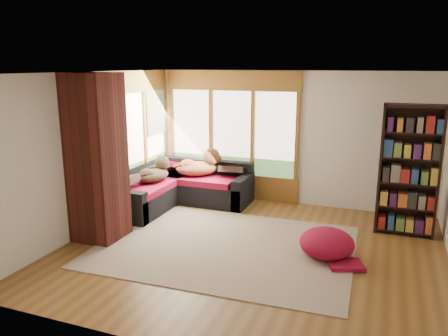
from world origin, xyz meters
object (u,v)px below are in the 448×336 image
Objects in this scene: brick_chimney at (97,158)px; dog_tan at (200,163)px; dog_brindle at (155,170)px; sectional_sofa at (183,189)px; pouf at (327,242)px; bookshelf at (409,171)px; area_rug at (226,246)px.

dog_tan is (0.71, 2.34, -0.52)m from brick_chimney.
dog_brindle is (0.08, 1.63, -0.56)m from brick_chimney.
dog_tan reaches higher than sectional_sofa.
dog_tan is at bearing 146.80° from pouf.
brick_chimney is 2.50m from dog_tan.
dog_tan is at bearing 173.24° from bookshelf.
dog_tan reaches higher than pouf.
sectional_sofa reaches higher than area_rug.
pouf is at bearing -127.67° from bookshelf.
dog_tan is at bearing 122.97° from area_rug.
brick_chimney reaches higher than area_rug.
pouf is 3.36m from dog_tan.
brick_chimney is 2.32m from sectional_sofa.
area_rug is 2.48m from dog_tan.
dog_brindle is at bearing -176.75° from bookshelf.
dog_brindle reaches higher than pouf.
brick_chimney is at bearing -137.23° from dog_tan.
area_rug is at bearing 10.26° from brick_chimney.
sectional_sofa is 2.80× the size of pouf.
pouf is (-1.05, -1.36, -0.83)m from bookshelf.
sectional_sofa is at bearing 177.69° from bookshelf.
dog_tan is at bearing 73.01° from brick_chimney.
sectional_sofa is 1.04× the size of bookshelf.
bookshelf is (2.54, 1.52, 1.05)m from area_rug.
area_rug is 1.79× the size of bookshelf.
sectional_sofa is at bearing -26.28° from dog_brindle.
sectional_sofa is 2.68× the size of dog_brindle.
pouf is at bearing 8.49° from brick_chimney.
pouf is 0.80× the size of dog_tan.
pouf is (3.04, -1.53, -0.08)m from sectional_sofa.
pouf is (3.49, 0.52, -1.07)m from brick_chimney.
brick_chimney is at bearing -101.43° from sectional_sofa.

